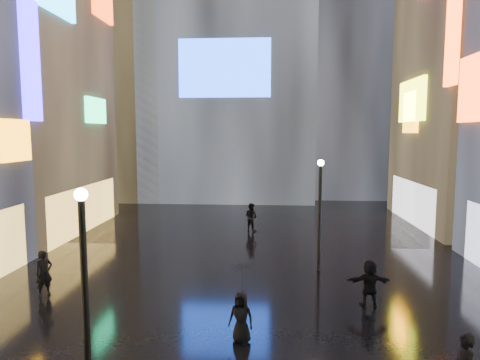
{
  "coord_description": "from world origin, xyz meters",
  "views": [
    {
      "loc": [
        0.85,
        -0.74,
        6.41
      ],
      "look_at": [
        0.0,
        12.0,
        5.0
      ],
      "focal_mm": 32.0,
      "sensor_mm": 36.0,
      "label": 1
    }
  ],
  "objects": [
    {
      "name": "ground",
      "position": [
        0.0,
        20.0,
        0.0
      ],
      "size": [
        140.0,
        140.0,
        0.0
      ],
      "primitive_type": "plane",
      "color": "black",
      "rests_on": "ground"
    },
    {
      "name": "building_left_far",
      "position": [
        -15.98,
        26.0,
        10.98
      ],
      "size": [
        10.28,
        12.0,
        22.0
      ],
      "color": "black",
      "rests_on": "ground"
    },
    {
      "name": "tower_flank_right",
      "position": [
        9.0,
        46.0,
        17.0
      ],
      "size": [
        12.0,
        12.0,
        34.0
      ],
      "primitive_type": "cube",
      "color": "black",
      "rests_on": "ground"
    },
    {
      "name": "tower_flank_left",
      "position": [
        -14.0,
        42.0,
        13.0
      ],
      "size": [
        10.0,
        10.0,
        26.0
      ],
      "primitive_type": "cube",
      "color": "black",
      "rests_on": "ground"
    },
    {
      "name": "lamp_near",
      "position": [
        -3.29,
        8.36,
        2.94
      ],
      "size": [
        0.3,
        0.3,
        5.2
      ],
      "color": "black",
      "rests_on": "ground"
    },
    {
      "name": "lamp_far",
      "position": [
        3.24,
        18.93,
        2.94
      ],
      "size": [
        0.3,
        0.3,
        5.2
      ],
      "color": "black",
      "rests_on": "ground"
    },
    {
      "name": "pedestrian_4",
      "position": [
        0.05,
        11.76,
        0.8
      ],
      "size": [
        0.89,
        0.7,
        1.59
      ],
      "primitive_type": "imported",
      "rotation": [
        0.0,
        0.0,
        -0.28
      ],
      "color": "black",
      "rests_on": "ground"
    },
    {
      "name": "pedestrian_5",
      "position": [
        4.62,
        14.84,
        0.87
      ],
      "size": [
        1.64,
        0.58,
        1.75
      ],
      "primitive_type": "imported",
      "rotation": [
        0.0,
        0.0,
        3.18
      ],
      "color": "black",
      "rests_on": "ground"
    },
    {
      "name": "pedestrian_6",
      "position": [
        -7.95,
        15.05,
        0.9
      ],
      "size": [
        0.76,
        0.78,
        1.81
      ],
      "primitive_type": "imported",
      "rotation": [
        0.0,
        0.0,
        0.87
      ],
      "color": "black",
      "rests_on": "ground"
    },
    {
      "name": "pedestrian_7",
      "position": [
        -0.26,
        26.9,
        0.91
      ],
      "size": [
        1.12,
        1.07,
        1.83
      ],
      "primitive_type": "imported",
      "rotation": [
        0.0,
        0.0,
        2.53
      ],
      "color": "black",
      "rests_on": "ground"
    },
    {
      "name": "umbrella_2",
      "position": [
        0.05,
        11.76,
        2.05
      ],
      "size": [
        1.43,
        1.43,
        0.92
      ],
      "primitive_type": "imported",
      "rotation": [
        0.0,
        0.0,
        3.98
      ],
      "color": "black",
      "rests_on": "pedestrian_4"
    }
  ]
}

